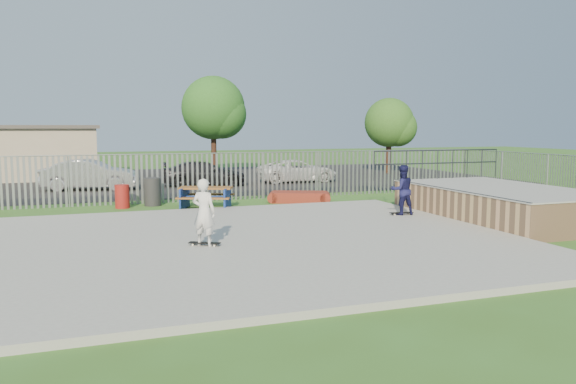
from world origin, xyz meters
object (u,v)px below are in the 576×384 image
object	(u,v)px
trash_bin_grey	(152,192)
car_silver	(90,175)
car_dark	(205,174)
tree_right	(389,123)
skater_navy	(402,190)
skater_white	(204,212)
picnic_table	(206,198)
funbox	(299,197)
car_white	(297,171)
tree_mid	(213,108)
trash_bin_red	(122,196)

from	to	relation	value
trash_bin_grey	car_silver	world-z (taller)	car_silver
car_dark	tree_right	world-z (taller)	tree_right
skater_navy	skater_white	distance (m)	7.71
picnic_table	car_silver	xyz separation A→B (m)	(-4.13, 8.07, 0.34)
funbox	trash_bin_grey	world-z (taller)	trash_bin_grey
car_white	tree_mid	world-z (taller)	tree_mid
tree_mid	tree_right	world-z (taller)	tree_mid
skater_white	funbox	bearing A→B (deg)	-84.87
picnic_table	funbox	world-z (taller)	picnic_table
car_silver	tree_mid	distance (m)	11.72
funbox	picnic_table	bearing A→B (deg)	-149.16
funbox	trash_bin_red	bearing A→B (deg)	-162.57
car_silver	car_white	bearing A→B (deg)	-76.71
trash_bin_red	funbox	bearing A→B (deg)	-5.26
picnic_table	trash_bin_red	bearing A→B (deg)	179.59
tree_mid	car_silver	bearing A→B (deg)	-134.50
funbox	skater_white	world-z (taller)	skater_white
trash_bin_grey	tree_mid	world-z (taller)	tree_mid
funbox	trash_bin_red	distance (m)	7.02
car_dark	funbox	bearing A→B (deg)	-153.03
trash_bin_grey	car_white	bearing A→B (deg)	38.70
car_dark	skater_navy	xyz separation A→B (m)	(4.20, -12.76, 0.33)
picnic_table	car_white	size ratio (longest dim) A/B	0.54
picnic_table	skater_navy	xyz separation A→B (m)	(5.74, -4.58, 0.56)
car_silver	car_dark	xyz separation A→B (m)	(5.66, 0.11, -0.11)
trash_bin_grey	car_white	distance (m)	11.10
car_white	skater_navy	world-z (taller)	skater_navy
car_silver	car_white	size ratio (longest dim) A/B	1.02
car_white	tree_right	xyz separation A→B (m)	(7.86, 3.68, 2.73)
funbox	tree_right	xyz separation A→B (m)	(10.70, 11.59, 3.15)
trash_bin_red	trash_bin_grey	distance (m)	1.22
trash_bin_red	tree_right	bearing A→B (deg)	31.76
trash_bin_red	tree_mid	size ratio (longest dim) A/B	0.14
tree_right	skater_navy	world-z (taller)	tree_right
tree_mid	skater_white	bearing A→B (deg)	-102.49
funbox	trash_bin_grey	distance (m)	5.91
car_dark	skater_white	xyz separation A→B (m)	(-3.01, -15.48, 0.33)
funbox	trash_bin_grey	size ratio (longest dim) A/B	2.17
funbox	trash_bin_red	world-z (taller)	trash_bin_red
picnic_table	car_dark	size ratio (longest dim) A/B	0.55
car_white	tree_mid	distance (m)	8.98
tree_right	car_white	bearing A→B (deg)	-154.90
trash_bin_grey	tree_right	world-z (taller)	tree_right
funbox	car_dark	distance (m)	8.01
funbox	skater_white	size ratio (longest dim) A/B	1.42
picnic_table	tree_mid	distance (m)	16.91
picnic_table	trash_bin_grey	distance (m)	2.39
trash_bin_red	car_dark	distance (m)	8.31
picnic_table	car_white	bearing A→B (deg)	72.82
car_dark	tree_right	xyz separation A→B (m)	(13.16, 3.98, 2.71)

